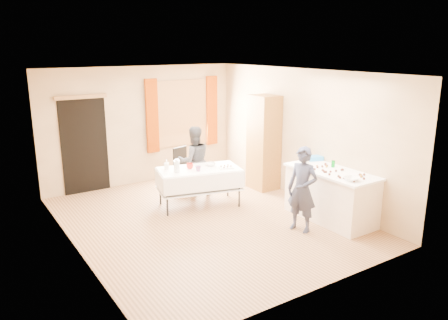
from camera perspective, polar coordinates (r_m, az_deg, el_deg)
floor at (r=7.89m, az=-2.39°, el=-7.89°), size 4.50×5.50×0.02m
ceiling at (r=7.30m, az=-2.61°, el=11.46°), size 4.50×5.50×0.02m
wall_back at (r=9.92m, az=-10.69°, el=4.47°), size 4.50×0.02×2.60m
wall_front at (r=5.39m, az=12.71°, el=-4.31°), size 4.50×0.02×2.60m
wall_left at (r=6.67m, az=-19.44°, el=-1.12°), size 0.02×5.50×2.60m
wall_right at (r=8.83m, az=10.24°, el=3.24°), size 0.02×5.50×2.60m
window_frame at (r=10.26m, az=-5.48°, el=6.13°), size 1.32×0.06×1.52m
window_pane at (r=10.25m, az=-5.44°, el=6.12°), size 1.20×0.02×1.40m
curtain_left at (r=9.89m, az=-9.37°, el=5.67°), size 0.28×0.06×1.65m
curtain_right at (r=10.60m, az=-1.60°, el=6.47°), size 0.28×0.06×1.65m
doorway at (r=9.54m, az=-17.75°, el=1.77°), size 0.95×0.04×2.00m
door_lintel at (r=9.35m, az=-18.19°, el=7.84°), size 1.05×0.06×0.08m
cabinet at (r=9.38m, az=5.21°, el=2.27°), size 0.50×0.60×2.02m
counter at (r=8.00m, az=13.78°, el=-4.47°), size 0.80×1.68×0.91m
party_table at (r=8.43m, az=-3.25°, el=-3.09°), size 1.71×1.15×0.75m
chair at (r=9.43m, az=-5.07°, el=-2.28°), size 0.47×0.47×0.92m
girl at (r=7.34m, az=10.19°, el=-3.82°), size 0.74×0.67×1.44m
woman at (r=9.00m, az=-3.93°, el=-0.12°), size 0.95×0.87×1.44m
soda_can at (r=8.06m, az=14.06°, el=-0.49°), size 0.09×0.09×0.12m
mixing_bowl at (r=7.34m, az=16.31°, el=-2.39°), size 0.25×0.25×0.06m
foam_block at (r=8.20m, az=10.52°, el=-0.16°), size 0.17×0.13×0.08m
blue_basket at (r=8.47m, az=11.71°, el=0.24°), size 0.35×0.29×0.08m
pitcher at (r=8.10m, az=-6.20°, el=-0.85°), size 0.11×0.11×0.22m
cup_red at (r=8.33m, az=-4.49°, el=-0.79°), size 0.13×0.13×0.10m
cup_rainbow at (r=8.15m, az=-3.39°, el=-1.14°), size 0.13×0.13×0.10m
small_bowl at (r=8.51m, az=-1.73°, el=-0.56°), size 0.23×0.23×0.06m
pastry_tray at (r=8.37m, az=0.26°, el=-0.96°), size 0.33×0.29×0.02m
bottle at (r=8.32m, az=-7.51°, el=-0.60°), size 0.16×0.16×0.18m
cake_balls at (r=7.72m, az=14.55°, el=-1.48°), size 0.52×1.04×0.04m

